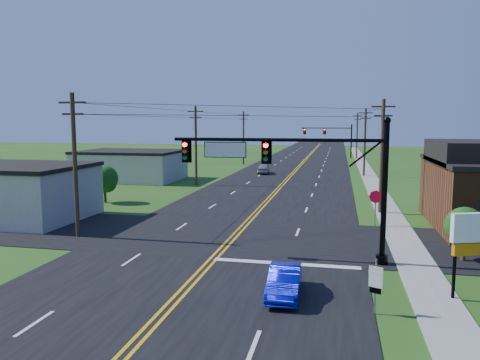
% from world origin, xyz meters
% --- Properties ---
extents(ground, '(260.00, 260.00, 0.00)m').
position_xyz_m(ground, '(0.00, 0.00, 0.00)').
color(ground, '#224112').
rests_on(ground, ground).
extents(road_main, '(16.00, 220.00, 0.04)m').
position_xyz_m(road_main, '(0.00, 50.00, 0.02)').
color(road_main, black).
rests_on(road_main, ground).
extents(road_cross, '(70.00, 10.00, 0.04)m').
position_xyz_m(road_cross, '(0.00, 12.00, 0.02)').
color(road_cross, black).
rests_on(road_cross, ground).
extents(sidewalk, '(2.00, 160.00, 0.08)m').
position_xyz_m(sidewalk, '(10.50, 40.00, 0.04)').
color(sidewalk, gray).
rests_on(sidewalk, ground).
extents(signal_mast_main, '(11.30, 0.60, 7.48)m').
position_xyz_m(signal_mast_main, '(4.34, 8.00, 4.75)').
color(signal_mast_main, black).
rests_on(signal_mast_main, ground).
extents(signal_mast_far, '(10.98, 0.60, 7.48)m').
position_xyz_m(signal_mast_far, '(4.44, 80.00, 4.55)').
color(signal_mast_far, black).
rests_on(signal_mast_far, ground).
extents(cream_bldg_near, '(10.20, 8.20, 4.10)m').
position_xyz_m(cream_bldg_near, '(-17.00, 14.00, 2.06)').
color(cream_bldg_near, beige).
rests_on(cream_bldg_near, ground).
extents(cream_bldg_far, '(12.20, 9.20, 3.70)m').
position_xyz_m(cream_bldg_far, '(-19.00, 38.00, 1.86)').
color(cream_bldg_far, beige).
rests_on(cream_bldg_far, ground).
extents(utility_pole_left_a, '(1.80, 0.28, 9.00)m').
position_xyz_m(utility_pole_left_a, '(-9.50, 10.00, 4.72)').
color(utility_pole_left_a, '#382519').
rests_on(utility_pole_left_a, ground).
extents(utility_pole_left_b, '(1.80, 0.28, 9.00)m').
position_xyz_m(utility_pole_left_b, '(-9.50, 35.00, 4.72)').
color(utility_pole_left_b, '#382519').
rests_on(utility_pole_left_b, ground).
extents(utility_pole_left_c, '(1.80, 0.28, 9.00)m').
position_xyz_m(utility_pole_left_c, '(-9.50, 62.00, 4.72)').
color(utility_pole_left_c, '#382519').
rests_on(utility_pole_left_c, ground).
extents(utility_pole_right_a, '(1.80, 0.28, 9.00)m').
position_xyz_m(utility_pole_right_a, '(9.80, 22.00, 4.72)').
color(utility_pole_right_a, '#382519').
rests_on(utility_pole_right_a, ground).
extents(utility_pole_right_b, '(1.80, 0.28, 9.00)m').
position_xyz_m(utility_pole_right_b, '(9.80, 48.00, 4.72)').
color(utility_pole_right_b, '#382519').
rests_on(utility_pole_right_b, ground).
extents(utility_pole_right_c, '(1.80, 0.28, 9.00)m').
position_xyz_m(utility_pole_right_c, '(9.80, 78.00, 4.72)').
color(utility_pole_right_c, '#382519').
rests_on(utility_pole_right_c, ground).
extents(tree_right_back, '(3.00, 3.00, 4.10)m').
position_xyz_m(tree_right_back, '(16.00, 26.00, 2.60)').
color(tree_right_back, '#382519').
rests_on(tree_right_back, ground).
extents(shrub_corner, '(2.00, 2.00, 2.86)m').
position_xyz_m(shrub_corner, '(13.00, 9.50, 1.85)').
color(shrub_corner, '#382519').
rests_on(shrub_corner, ground).
extents(tree_left, '(2.40, 2.40, 3.37)m').
position_xyz_m(tree_left, '(-14.00, 22.00, 2.16)').
color(tree_left, '#382519').
rests_on(tree_left, ground).
extents(blue_car, '(1.42, 3.74, 1.22)m').
position_xyz_m(blue_car, '(4.45, 2.59, 0.61)').
color(blue_car, '#080FB8').
rests_on(blue_car, ground).
extents(distant_car, '(2.12, 4.26, 1.39)m').
position_xyz_m(distant_car, '(-3.83, 48.26, 0.70)').
color(distant_car, '#A9A9AE').
rests_on(distant_car, ground).
extents(route_sign, '(0.50, 0.25, 2.15)m').
position_xyz_m(route_sign, '(8.00, 1.49, 1.25)').
color(route_sign, slate).
rests_on(route_sign, ground).
extents(stop_sign, '(0.90, 0.18, 2.54)m').
position_xyz_m(stop_sign, '(9.08, 16.98, 1.83)').
color(stop_sign, slate).
rests_on(stop_sign, ground).
extents(pylon_sign, '(1.74, 0.83, 3.63)m').
position_xyz_m(pylon_sign, '(11.82, 3.67, 2.65)').
color(pylon_sign, black).
rests_on(pylon_sign, ground).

